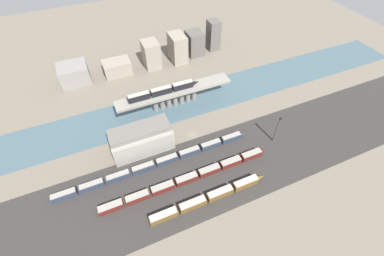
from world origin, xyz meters
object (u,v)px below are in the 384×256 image
Objects in this scene: train_yard_mid at (189,178)px; warehouse_building at (141,138)px; train_yard_far at (158,163)px; train_on_bridge at (164,91)px; signal_tower at (277,130)px; train_yard_near at (210,197)px.

warehouse_building reaches higher than train_yard_mid.
train_on_bridge is at bearing 65.81° from train_yard_far.
train_on_bridge is at bearing 133.07° from signal_tower.
train_on_bridge is 31.37m from warehouse_building.
warehouse_building is (-3.52, 13.73, 4.77)m from train_yard_far.
train_yard_far is at bearing 128.21° from train_yard_mid.
signal_tower is (59.58, -8.98, 6.56)m from train_yard_far.
train_on_bridge reaches higher than train_yard_mid.
warehouse_building is at bearing 117.44° from train_yard_mid.
train_yard_far is at bearing -114.19° from train_on_bridge.
signal_tower is at bearing -19.79° from warehouse_building.
train_yard_far is 3.25× the size of warehouse_building.
train_yard_far is at bearing 119.80° from train_yard_near.
train_yard_mid is 49.62m from signal_tower.
warehouse_building is (-18.28, 39.50, 4.64)m from train_yard_near.
train_yard_near is 12.99m from train_yard_mid.
train_yard_near is at bearing -71.33° from train_yard_mid.
warehouse_building is at bearing 104.38° from train_yard_far.
signal_tower is (48.98, 4.50, 6.56)m from train_yard_mid.
warehouse_building reaches higher than train_yard_far.
train_on_bridge is 0.51× the size of train_yard_mid.
warehouse_building is (-20.14, -23.26, -6.12)m from train_on_bridge.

